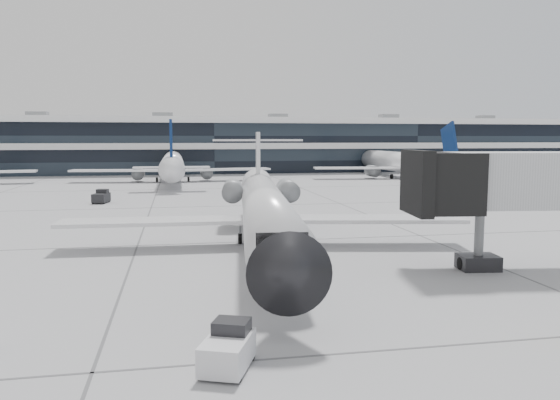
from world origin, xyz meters
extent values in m
plane|color=gray|center=(0.00, 0.00, 0.00)|extent=(220.00, 220.00, 0.00)
cube|color=black|center=(0.00, 82.00, 5.00)|extent=(170.00, 22.00, 10.00)
cylinder|color=silver|center=(-1.86, -2.95, 2.51)|extent=(5.88, 26.40, 2.95)
cone|color=black|center=(-3.51, -17.50, 2.51)|extent=(3.28, 3.37, 2.95)
cone|color=silver|center=(-0.19, 11.83, 2.84)|extent=(3.18, 3.79, 2.80)
cube|color=silver|center=(-8.80, -1.06, 1.75)|extent=(12.14, 3.36, 0.24)
cube|color=silver|center=(5.32, -2.66, 1.75)|extent=(12.34, 4.98, 0.24)
cylinder|color=slate|center=(-3.03, 6.21, 2.95)|extent=(2.05, 3.88, 1.64)
cylinder|color=slate|center=(1.32, 5.72, 2.95)|extent=(2.05, 3.88, 1.64)
cube|color=silver|center=(-0.27, 11.18, 5.14)|extent=(0.62, 2.86, 4.92)
cube|color=silver|center=(-0.22, 11.61, 6.89)|extent=(8.02, 2.62, 0.17)
cylinder|color=black|center=(-3.03, -13.26, 0.31)|extent=(0.26, 0.63, 0.61)
cylinder|color=black|center=(-3.25, -0.59, 0.35)|extent=(0.34, 0.72, 0.70)
cylinder|color=black|center=(0.01, -0.96, 0.35)|extent=(0.34, 0.72, 0.70)
cube|color=black|center=(6.68, -9.96, 4.75)|extent=(3.36, 3.95, 3.17)
cylinder|color=slate|center=(8.59, -10.19, 1.58)|extent=(0.50, 0.50, 3.17)
cube|color=black|center=(8.59, -10.19, 0.40)|extent=(2.21, 1.82, 0.79)
cube|color=silver|center=(-5.93, -20.50, 0.55)|extent=(2.01, 2.52, 0.90)
cube|color=black|center=(-5.75, -20.03, 1.15)|extent=(1.35, 1.24, 0.50)
cylinder|color=black|center=(-6.15, -19.55, 0.22)|extent=(0.33, 0.47, 0.44)
cylinder|color=black|center=(-5.12, -19.96, 0.22)|extent=(0.33, 0.47, 0.44)
cylinder|color=black|center=(-6.73, -21.04, 0.22)|extent=(0.33, 0.47, 0.44)
cylinder|color=black|center=(-5.71, -21.44, 0.22)|extent=(0.33, 0.47, 0.44)
cone|color=red|center=(0.80, 13.07, 0.26)|extent=(0.33, 0.33, 0.51)
cube|color=red|center=(0.80, 13.07, 0.01)|extent=(0.35, 0.35, 0.03)
cube|color=black|center=(-15.54, 25.20, 0.58)|extent=(1.82, 2.57, 0.96)
cube|color=black|center=(-15.43, 25.72, 1.22)|extent=(1.34, 1.17, 0.53)
cylinder|color=black|center=(-15.94, 26.15, 0.23)|extent=(0.28, 0.50, 0.47)
cylinder|color=black|center=(-14.79, 25.92, 0.23)|extent=(0.28, 0.50, 0.47)
cylinder|color=black|center=(-16.28, 24.49, 0.23)|extent=(0.28, 0.50, 0.47)
cylinder|color=black|center=(-15.13, 24.25, 0.23)|extent=(0.28, 0.50, 0.47)
camera|label=1|loc=(-7.34, -36.61, 7.08)|focal=35.00mm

